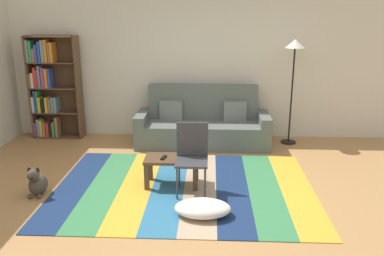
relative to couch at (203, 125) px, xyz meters
name	(u,v)px	position (x,y,z in m)	size (l,w,h in m)	color
ground_plane	(192,194)	(-0.09, -2.02, -0.34)	(14.00, 14.00, 0.00)	#B27F4C
back_wall	(198,62)	(-0.09, 0.53, 1.01)	(6.80, 0.10, 2.70)	silver
rug	(184,188)	(-0.20, -1.85, -0.33)	(3.36, 2.48, 0.01)	navy
couch	(203,125)	(0.00, 0.00, 0.00)	(2.26, 0.80, 1.00)	#59605B
bookshelf	(50,87)	(-2.75, 0.28, 0.58)	(0.90, 0.28, 1.83)	brown
coffee_table	(172,163)	(-0.37, -1.76, -0.02)	(0.71, 0.40, 0.38)	#513826
pouf	(203,208)	(0.06, -2.59, -0.24)	(0.64, 0.41, 0.18)	white
dog	(37,183)	(-2.04, -2.13, -0.18)	(0.22, 0.35, 0.40)	#473D33
standing_lamp	(294,57)	(1.51, 0.11, 1.16)	(0.32, 0.32, 1.79)	black
tv_remote	(164,157)	(-0.47, -1.79, 0.07)	(0.04, 0.15, 0.02)	black
folding_chair	(192,152)	(-0.09, -1.94, 0.20)	(0.40, 0.40, 0.90)	#38383D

